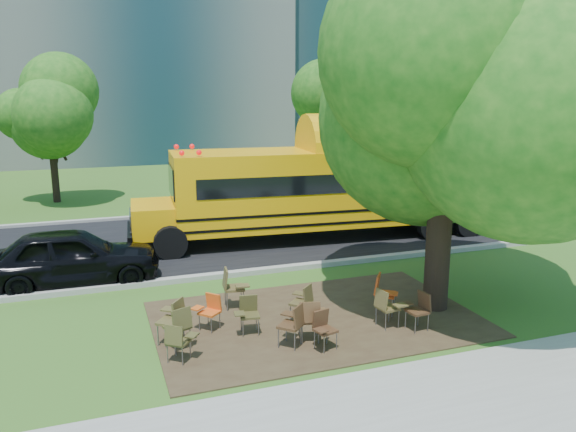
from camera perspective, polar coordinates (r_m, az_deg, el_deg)
name	(u,v)px	position (r m, az deg, el deg)	size (l,w,h in m)	color
ground	(266,317)	(12.72, -2.24, -10.21)	(160.00, 160.00, 0.00)	#34591C
dirt_patch	(316,319)	(12.59, 2.87, -10.38)	(7.00, 4.50, 0.03)	#382819
asphalt_road	(204,240)	(19.17, -8.49, -2.42)	(80.00, 8.00, 0.04)	black
kerb_near	(233,274)	(15.41, -5.58, -5.86)	(80.00, 0.25, 0.14)	gray
kerb_far	(184,214)	(23.09, -10.47, 0.19)	(80.00, 0.25, 0.14)	gray
building_main	(12,6)	(47.82, -26.27, 18.58)	(38.00, 16.00, 22.00)	slate
building_right	(388,9)	(56.87, 10.16, 19.97)	(30.00, 16.00, 25.00)	gray
bg_tree_2	(49,108)	(27.27, -23.13, 10.05)	(4.80, 4.80, 6.62)	black
bg_tree_3	(337,89)	(27.70, 5.04, 12.69)	(5.60, 5.60, 7.84)	black
bg_tree_4	(488,103)	(31.07, 19.61, 10.74)	(5.00, 5.00, 6.85)	black
main_tree	(448,85)	(12.69, 15.93, 12.71)	(7.20, 7.20, 8.67)	black
school_bus	(335,187)	(19.17, 4.80, 2.98)	(12.56, 3.62, 3.03)	#ECA207
chair_0	(180,323)	(11.20, -10.94, -10.64)	(0.61, 0.70, 0.89)	#4A4420
chair_1	(178,339)	(10.70, -11.09, -12.17)	(0.67, 0.53, 0.78)	#46401E
chair_2	(293,321)	(11.09, 0.55, -10.63)	(0.61, 0.77, 0.89)	#452C18
chair_3	(248,311)	(11.73, -4.08, -9.60)	(0.58, 0.48, 0.81)	#47401E
chair_4	(311,316)	(11.31, 2.30, -10.14)	(0.69, 0.54, 0.90)	#51341D
chair_5	(323,326)	(11.06, 3.60, -11.11)	(0.53, 0.57, 0.78)	#472B19
chair_6	(419,307)	(12.17, 13.13, -8.97)	(0.54, 0.56, 0.84)	#402717
chair_7	(387,305)	(12.11, 9.99, -8.87)	(0.57, 0.58, 0.86)	brown
chair_8	(174,316)	(11.44, -11.55, -9.96)	(0.64, 0.81, 0.95)	brown
chair_9	(210,308)	(12.01, -7.96, -9.26)	(0.67, 0.53, 0.78)	#D45116
chair_10	(232,284)	(13.00, -5.74, -6.94)	(0.57, 0.68, 0.96)	brown
chair_11	(303,299)	(12.26, 1.57, -8.45)	(0.58, 0.73, 0.85)	#4B4020
chair_12	(383,290)	(12.81, 9.63, -7.46)	(0.62, 0.79, 0.92)	#CF4616
black_car	(72,256)	(15.59, -21.13, -3.84)	(1.77, 4.39, 1.50)	black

